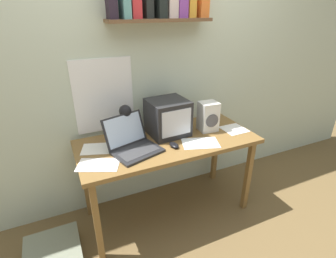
{
  "coord_description": "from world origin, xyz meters",
  "views": [
    {
      "loc": [
        -0.8,
        -1.75,
        1.76
      ],
      "look_at": [
        0.0,
        0.0,
        0.85
      ],
      "focal_mm": 28.0,
      "sensor_mm": 36.0,
      "label": 1
    }
  ],
  "objects_px": {
    "crt_monitor": "(168,117)",
    "loose_paper_near_monitor": "(234,129)",
    "desk_lamp": "(125,117)",
    "printed_handout": "(98,165)",
    "floor_cushion": "(53,254)",
    "juice_glass": "(209,116)",
    "computer_mouse": "(174,145)",
    "open_notebook": "(200,143)",
    "laptop": "(132,142)",
    "loose_paper_near_laptop": "(101,148)",
    "corner_desk": "(168,147)",
    "space_heater": "(208,116)"
  },
  "relations": [
    {
      "from": "computer_mouse",
      "to": "printed_handout",
      "type": "height_order",
      "value": "computer_mouse"
    },
    {
      "from": "desk_lamp",
      "to": "laptop",
      "type": "bearing_deg",
      "value": -96.17
    },
    {
      "from": "juice_glass",
      "to": "corner_desk",
      "type": "bearing_deg",
      "value": -160.63
    },
    {
      "from": "laptop",
      "to": "corner_desk",
      "type": "bearing_deg",
      "value": -11.27
    },
    {
      "from": "computer_mouse",
      "to": "loose_paper_near_monitor",
      "type": "xyz_separation_m",
      "value": [
        0.63,
        0.07,
        -0.01
      ]
    },
    {
      "from": "open_notebook",
      "to": "floor_cushion",
      "type": "bearing_deg",
      "value": 178.59
    },
    {
      "from": "desk_lamp",
      "to": "open_notebook",
      "type": "distance_m",
      "value": 0.64
    },
    {
      "from": "crt_monitor",
      "to": "open_notebook",
      "type": "height_order",
      "value": "crt_monitor"
    },
    {
      "from": "crt_monitor",
      "to": "loose_paper_near_monitor",
      "type": "height_order",
      "value": "crt_monitor"
    },
    {
      "from": "laptop",
      "to": "juice_glass",
      "type": "bearing_deg",
      "value": -2.31
    },
    {
      "from": "laptop",
      "to": "printed_handout",
      "type": "height_order",
      "value": "laptop"
    },
    {
      "from": "open_notebook",
      "to": "floor_cushion",
      "type": "distance_m",
      "value": 1.41
    },
    {
      "from": "loose_paper_near_laptop",
      "to": "loose_paper_near_monitor",
      "type": "bearing_deg",
      "value": -7.2
    },
    {
      "from": "space_heater",
      "to": "floor_cushion",
      "type": "distance_m",
      "value": 1.64
    },
    {
      "from": "computer_mouse",
      "to": "laptop",
      "type": "bearing_deg",
      "value": 161.9
    },
    {
      "from": "computer_mouse",
      "to": "open_notebook",
      "type": "xyz_separation_m",
      "value": [
        0.22,
        -0.04,
        -0.01
      ]
    },
    {
      "from": "crt_monitor",
      "to": "loose_paper_near_monitor",
      "type": "xyz_separation_m",
      "value": [
        0.58,
        -0.17,
        -0.15
      ]
    },
    {
      "from": "loose_paper_near_monitor",
      "to": "floor_cushion",
      "type": "xyz_separation_m",
      "value": [
        -1.64,
        -0.07,
        -0.69
      ]
    },
    {
      "from": "printed_handout",
      "to": "loose_paper_near_laptop",
      "type": "bearing_deg",
      "value": 74.28
    },
    {
      "from": "printed_handout",
      "to": "computer_mouse",
      "type": "bearing_deg",
      "value": 1.18
    },
    {
      "from": "corner_desk",
      "to": "loose_paper_near_laptop",
      "type": "bearing_deg",
      "value": 171.14
    },
    {
      "from": "loose_paper_near_laptop",
      "to": "floor_cushion",
      "type": "xyz_separation_m",
      "value": [
        -0.48,
        -0.22,
        -0.69
      ]
    },
    {
      "from": "loose_paper_near_laptop",
      "to": "floor_cushion",
      "type": "bearing_deg",
      "value": -155.24
    },
    {
      "from": "space_heater",
      "to": "floor_cushion",
      "type": "xyz_separation_m",
      "value": [
        -1.42,
        -0.16,
        -0.82
      ]
    },
    {
      "from": "laptop",
      "to": "computer_mouse",
      "type": "distance_m",
      "value": 0.33
    },
    {
      "from": "printed_handout",
      "to": "juice_glass",
      "type": "bearing_deg",
      "value": 16.09
    },
    {
      "from": "corner_desk",
      "to": "loose_paper_near_laptop",
      "type": "height_order",
      "value": "loose_paper_near_laptop"
    },
    {
      "from": "laptop",
      "to": "crt_monitor",
      "type": "bearing_deg",
      "value": 4.48
    },
    {
      "from": "juice_glass",
      "to": "loose_paper_near_laptop",
      "type": "bearing_deg",
      "value": -174.86
    },
    {
      "from": "juice_glass",
      "to": "computer_mouse",
      "type": "distance_m",
      "value": 0.6
    },
    {
      "from": "corner_desk",
      "to": "laptop",
      "type": "height_order",
      "value": "laptop"
    },
    {
      "from": "floor_cushion",
      "to": "computer_mouse",
      "type": "bearing_deg",
      "value": 0.31
    },
    {
      "from": "printed_handout",
      "to": "loose_paper_near_monitor",
      "type": "xyz_separation_m",
      "value": [
        1.23,
        0.08,
        0.0
      ]
    },
    {
      "from": "open_notebook",
      "to": "computer_mouse",
      "type": "bearing_deg",
      "value": 170.82
    },
    {
      "from": "laptop",
      "to": "floor_cushion",
      "type": "relative_size",
      "value": 1.08
    },
    {
      "from": "desk_lamp",
      "to": "loose_paper_near_laptop",
      "type": "relative_size",
      "value": 0.93
    },
    {
      "from": "computer_mouse",
      "to": "printed_handout",
      "type": "bearing_deg",
      "value": -178.82
    },
    {
      "from": "juice_glass",
      "to": "space_heater",
      "type": "relative_size",
      "value": 0.5
    },
    {
      "from": "printed_handout",
      "to": "floor_cushion",
      "type": "relative_size",
      "value": 0.84
    },
    {
      "from": "laptop",
      "to": "space_heater",
      "type": "distance_m",
      "value": 0.73
    },
    {
      "from": "laptop",
      "to": "floor_cushion",
      "type": "xyz_separation_m",
      "value": [
        -0.7,
        -0.11,
        -0.75
      ]
    },
    {
      "from": "juice_glass",
      "to": "open_notebook",
      "type": "relative_size",
      "value": 0.39
    },
    {
      "from": "juice_glass",
      "to": "floor_cushion",
      "type": "xyz_separation_m",
      "value": [
        -1.52,
        -0.31,
        -0.75
      ]
    },
    {
      "from": "crt_monitor",
      "to": "desk_lamp",
      "type": "distance_m",
      "value": 0.36
    },
    {
      "from": "juice_glass",
      "to": "floor_cushion",
      "type": "height_order",
      "value": "juice_glass"
    },
    {
      "from": "floor_cushion",
      "to": "juice_glass",
      "type": "bearing_deg",
      "value": 11.64
    },
    {
      "from": "desk_lamp",
      "to": "space_heater",
      "type": "height_order",
      "value": "desk_lamp"
    },
    {
      "from": "laptop",
      "to": "computer_mouse",
      "type": "height_order",
      "value": "laptop"
    },
    {
      "from": "space_heater",
      "to": "computer_mouse",
      "type": "relative_size",
      "value": 2.35
    },
    {
      "from": "printed_handout",
      "to": "open_notebook",
      "type": "bearing_deg",
      "value": -1.64
    }
  ]
}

